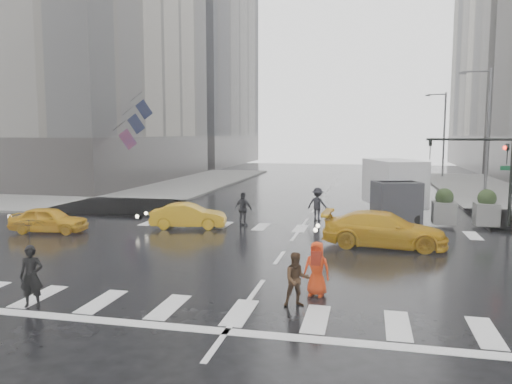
% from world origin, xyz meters
% --- Properties ---
extents(ground, '(120.00, 120.00, 0.00)m').
position_xyz_m(ground, '(0.00, 0.00, 0.00)').
color(ground, black).
rests_on(ground, ground).
extents(sidewalk_nw, '(35.00, 35.00, 0.15)m').
position_xyz_m(sidewalk_nw, '(-19.50, 17.50, 0.07)').
color(sidewalk_nw, slate).
rests_on(sidewalk_nw, ground).
extents(building_nw, '(26.05, 26.05, 38.00)m').
position_xyz_m(building_nw, '(-29.00, 27.00, 17.25)').
color(building_nw, '#ACA696').
rests_on(building_nw, ground).
extents(building_nw_far, '(26.05, 26.05, 44.00)m').
position_xyz_m(building_nw_far, '(-29.00, 56.00, 20.19)').
color(building_nw_far, '#605E58').
rests_on(building_nw_far, ground).
extents(road_markings, '(18.00, 48.00, 0.01)m').
position_xyz_m(road_markings, '(0.00, 0.00, 0.01)').
color(road_markings, silver).
rests_on(road_markings, ground).
extents(traffic_signal_pole, '(4.45, 0.42, 4.50)m').
position_xyz_m(traffic_signal_pole, '(9.01, 8.01, 3.22)').
color(traffic_signal_pole, black).
rests_on(traffic_signal_pole, ground).
extents(street_lamp_near, '(2.15, 0.22, 9.00)m').
position_xyz_m(street_lamp_near, '(10.87, 18.00, 4.95)').
color(street_lamp_near, '#59595B').
rests_on(street_lamp_near, ground).
extents(street_lamp_far, '(2.15, 0.22, 9.00)m').
position_xyz_m(street_lamp_far, '(10.87, 38.00, 4.95)').
color(street_lamp_far, '#59595B').
rests_on(street_lamp_far, ground).
extents(planter_west, '(1.10, 1.10, 1.80)m').
position_xyz_m(planter_west, '(7.00, 8.20, 0.98)').
color(planter_west, slate).
rests_on(planter_west, ground).
extents(planter_mid, '(1.10, 1.10, 1.80)m').
position_xyz_m(planter_mid, '(9.00, 8.20, 0.98)').
color(planter_mid, slate).
rests_on(planter_mid, ground).
extents(flag_cluster, '(2.87, 3.06, 4.69)m').
position_xyz_m(flag_cluster, '(-15.08, 18.50, 5.64)').
color(flag_cluster, '#59595B').
rests_on(flag_cluster, ground).
extents(pedestrian_black, '(1.20, 1.21, 2.43)m').
position_xyz_m(pedestrian_black, '(-5.60, -6.80, 1.60)').
color(pedestrian_black, black).
rests_on(pedestrian_black, ground).
extents(pedestrian_brown, '(0.86, 0.76, 1.49)m').
position_xyz_m(pedestrian_brown, '(1.38, -5.16, 0.74)').
color(pedestrian_brown, '#422A17').
rests_on(pedestrian_brown, ground).
extents(pedestrian_orange, '(0.85, 0.63, 1.59)m').
position_xyz_m(pedestrian_orange, '(1.82, -4.14, 0.81)').
color(pedestrian_orange, '#EB3C10').
rests_on(pedestrian_orange, ground).
extents(pedestrian_far_a, '(1.16, 0.92, 1.73)m').
position_xyz_m(pedestrian_far_a, '(-2.93, 6.04, 0.86)').
color(pedestrian_far_a, black).
rests_on(pedestrian_far_a, ground).
extents(pedestrian_far_b, '(1.30, 0.95, 1.80)m').
position_xyz_m(pedestrian_far_b, '(0.60, 8.41, 0.90)').
color(pedestrian_far_b, black).
rests_on(pedestrian_far_b, ground).
extents(taxi_front, '(3.75, 1.86, 1.23)m').
position_xyz_m(taxi_front, '(-11.55, 2.40, 0.61)').
color(taxi_front, '#DD9C0B').
rests_on(taxi_front, ground).
extents(taxi_mid, '(3.90, 1.98, 1.23)m').
position_xyz_m(taxi_mid, '(-5.47, 4.94, 0.61)').
color(taxi_mid, '#DD9C0B').
rests_on(taxi_mid, ground).
extents(taxi_rear, '(4.60, 2.36, 1.47)m').
position_xyz_m(taxi_rear, '(3.91, 2.76, 0.73)').
color(taxi_rear, '#DD9C0B').
rests_on(taxi_rear, ground).
extents(box_truck, '(2.27, 6.04, 3.21)m').
position_xyz_m(box_truck, '(4.64, 10.00, 1.71)').
color(box_truck, silver).
rests_on(box_truck, ground).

